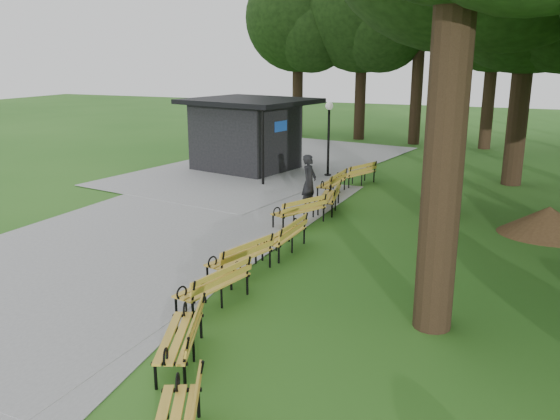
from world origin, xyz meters
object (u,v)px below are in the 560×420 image
at_px(kiosk, 245,134).
at_px(bench_1, 180,337).
at_px(bench_2, 213,285).
at_px(lamp_post, 329,123).
at_px(bench_7, 331,183).
at_px(bench_3, 240,257).
at_px(bench_4, 284,235).
at_px(person, 309,182).
at_px(dirt_mound, 548,221).
at_px(bench_8, 357,174).
at_px(bench_6, 329,197).
at_px(bench_5, 299,211).

xyz_separation_m(kiosk, bench_1, (6.22, -15.31, -1.11)).
distance_m(kiosk, bench_2, 14.37).
height_order(lamp_post, bench_7, lamp_post).
xyz_separation_m(bench_3, bench_4, (0.32, 1.90, 0.00)).
xyz_separation_m(person, bench_3, (0.53, -6.14, -0.46)).
distance_m(person, bench_3, 6.18).
bearing_deg(bench_4, dirt_mound, 125.20).
bearing_deg(bench_8, person, 14.64).
xyz_separation_m(kiosk, bench_6, (5.52, -5.24, -1.11)).
bearing_deg(dirt_mound, bench_5, -165.55).
relative_size(bench_3, bench_8, 1.00).
distance_m(lamp_post, bench_1, 15.49).
height_order(kiosk, bench_4, kiosk).
bearing_deg(bench_7, dirt_mound, 74.30).
bearing_deg(bench_6, person, -90.00).
xyz_separation_m(lamp_post, bench_3, (1.58, -11.38, -1.78)).
bearing_deg(bench_6, bench_3, -10.96).
xyz_separation_m(person, bench_7, (0.09, 2.16, -0.46)).
bearing_deg(lamp_post, bench_1, -81.05).
height_order(lamp_post, bench_5, lamp_post).
distance_m(bench_2, bench_8, 12.01).
bearing_deg(bench_3, bench_4, -173.99).
xyz_separation_m(bench_5, bench_6, (0.30, 1.94, 0.00)).
bearing_deg(bench_1, dirt_mound, 127.99).
height_order(bench_1, bench_3, same).
distance_m(kiosk, bench_7, 6.01).
bearing_deg(person, bench_1, -169.26).
bearing_deg(bench_1, bench_7, 164.27).
distance_m(kiosk, bench_8, 5.60).
bearing_deg(bench_7, kiosk, -120.83).
relative_size(kiosk, bench_8, 2.61).
distance_m(bench_1, bench_3, 3.90).
bearing_deg(bench_4, bench_1, 6.59).
bearing_deg(bench_4, lamp_post, -166.95).
bearing_deg(bench_7, bench_1, 7.84).
xyz_separation_m(bench_5, bench_8, (0.14, 6.02, 0.00)).
height_order(bench_2, bench_8, same).
bearing_deg(bench_2, bench_7, -163.36).
xyz_separation_m(kiosk, bench_7, (4.96, -3.19, -1.11)).
relative_size(bench_7, bench_8, 1.00).
height_order(person, bench_5, person).
bearing_deg(bench_7, bench_2, 5.86).
relative_size(dirt_mound, bench_3, 1.18).
relative_size(bench_5, bench_8, 1.00).
relative_size(dirt_mound, bench_2, 1.18).
bearing_deg(lamp_post, bench_4, -78.65).
bearing_deg(bench_8, lamp_post, -103.21).
relative_size(person, bench_2, 0.95).
relative_size(lamp_post, bench_7, 1.62).
distance_m(kiosk, bench_4, 11.22).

